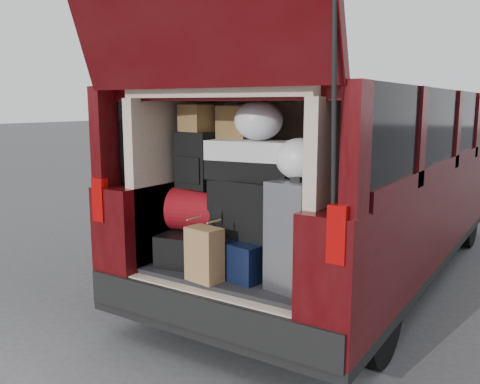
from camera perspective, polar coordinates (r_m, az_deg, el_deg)
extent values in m
plane|color=#3A3A3C|center=(3.61, -0.87, -17.56)|extent=(80.00, 80.00, 0.00)
cylinder|color=black|center=(4.24, -7.16, -8.69)|extent=(0.24, 0.64, 0.64)
cylinder|color=black|center=(3.48, 14.59, -13.17)|extent=(0.24, 0.64, 0.64)
cylinder|color=black|center=(7.00, 10.49, -1.38)|extent=(0.24, 0.64, 0.64)
cylinder|color=black|center=(6.57, 23.81, -2.80)|extent=(0.24, 0.64, 0.64)
cube|color=black|center=(5.25, 11.90, -5.86)|extent=(1.90, 4.85, 0.08)
cube|color=#400306|center=(5.48, 4.39, -0.31)|extent=(0.33, 4.85, 0.80)
cube|color=#400306|center=(4.94, 20.61, -2.04)|extent=(0.33, 4.85, 0.80)
cube|color=#400306|center=(5.06, 12.50, 10.38)|extent=(1.82, 4.46, 0.10)
cube|color=black|center=(5.35, 3.08, 7.44)|extent=(0.12, 4.25, 0.68)
cube|color=black|center=(4.73, 22.01, 6.44)|extent=(0.12, 4.25, 0.68)
cube|color=black|center=(3.23, -3.83, -13.19)|extent=(1.86, 0.16, 0.22)
cube|color=#990505|center=(3.59, -15.41, -0.82)|extent=(0.10, 0.06, 0.30)
cube|color=#990505|center=(2.59, 10.94, -4.68)|extent=(0.10, 0.06, 0.30)
cube|color=black|center=(3.62, 1.56, -8.53)|extent=(1.24, 1.05, 0.06)
cube|color=beige|center=(3.86, -6.79, 1.78)|extent=(0.08, 1.05, 1.15)
cube|color=beige|center=(3.19, 11.78, -0.05)|extent=(0.08, 1.05, 1.15)
cube|color=beige|center=(3.96, 5.80, 2.00)|extent=(1.34, 0.06, 1.15)
cube|color=beige|center=(3.44, 1.66, 10.98)|extent=(1.34, 1.05, 0.06)
cylinder|color=black|center=(2.45, 10.35, 9.42)|extent=(0.02, 0.90, 0.76)
cube|color=black|center=(3.71, 1.54, -12.13)|extent=(1.24, 1.05, 0.55)
cube|color=black|center=(3.67, -4.81, -6.02)|extent=(0.49, 0.61, 0.22)
cube|color=black|center=(3.45, 1.42, -6.82)|extent=(0.56, 0.64, 0.24)
cube|color=silver|center=(3.14, 7.12, -4.62)|extent=(0.34, 0.48, 0.66)
cube|color=olive|center=(3.24, -4.03, -7.00)|extent=(0.24, 0.18, 0.35)
cube|color=maroon|center=(3.59, -4.18, -2.08)|extent=(0.51, 0.39, 0.30)
cube|color=black|center=(3.37, 1.38, -1.80)|extent=(0.55, 0.36, 0.38)
cube|color=black|center=(3.59, -4.91, 3.59)|extent=(0.30, 0.20, 0.40)
cube|color=silver|center=(3.34, 1.42, 3.63)|extent=(0.60, 0.36, 0.26)
cube|color=olive|center=(3.57, -4.95, 8.27)|extent=(0.23, 0.20, 0.19)
cube|color=olive|center=(3.52, -0.45, 7.85)|extent=(0.23, 0.19, 0.22)
ellipsoid|color=white|center=(3.31, 2.10, 8.02)|extent=(0.34, 0.32, 0.26)
ellipsoid|color=white|center=(3.06, 6.69, 3.70)|extent=(0.33, 0.31, 0.25)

